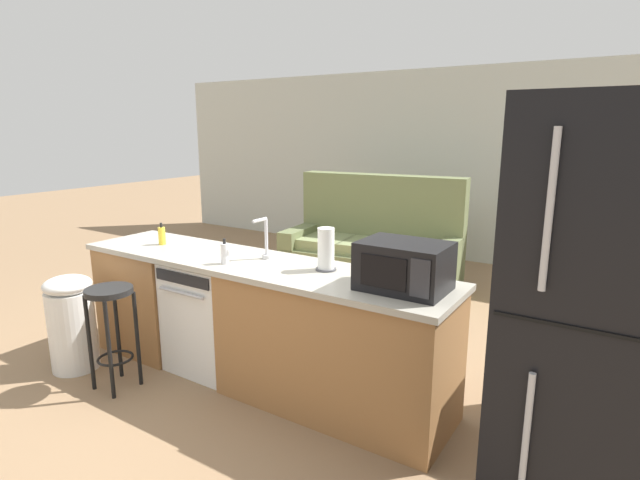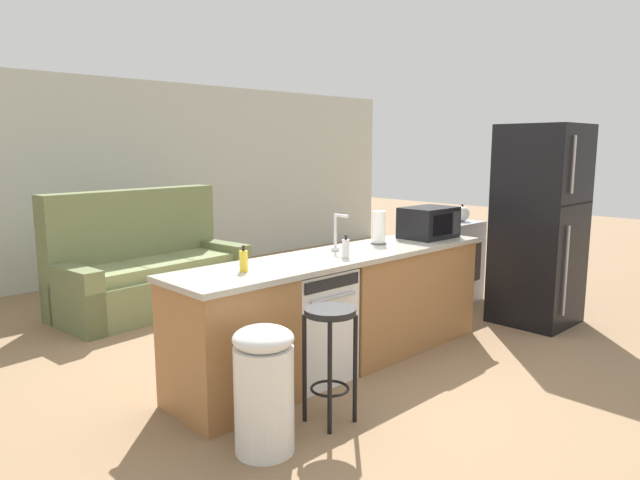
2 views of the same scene
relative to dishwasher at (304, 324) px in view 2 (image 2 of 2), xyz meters
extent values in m
plane|color=#896B4C|center=(0.25, 0.00, -0.42)|extent=(24.00, 24.00, 0.00)
cube|color=beige|center=(0.55, 4.20, 0.88)|extent=(10.00, 0.06, 2.60)
cube|color=#9E6B3D|center=(-0.68, 0.00, 0.01)|extent=(0.75, 0.62, 0.86)
cube|color=#9E6B3D|center=(1.08, 0.00, 0.01)|extent=(1.55, 0.62, 0.86)
cube|color=#ADA899|center=(0.40, 0.00, 0.46)|extent=(2.94, 0.66, 0.04)
cube|color=#3F2A18|center=(0.40, 0.00, -0.38)|extent=(2.86, 0.56, 0.08)
cube|color=white|center=(0.00, 0.00, 0.00)|extent=(0.58, 0.58, 0.84)
cube|color=black|center=(0.00, -0.30, 0.36)|extent=(0.52, 0.01, 0.08)
cylinder|color=#B2B2B7|center=(0.00, -0.31, 0.26)|extent=(0.44, 0.02, 0.02)
cube|color=#B7B7BC|center=(2.60, 0.55, 0.00)|extent=(0.76, 0.64, 0.85)
cube|color=black|center=(2.60, 0.22, 0.05)|extent=(0.53, 0.01, 0.43)
cylinder|color=silver|center=(2.60, 0.20, 0.28)|extent=(0.61, 0.03, 0.03)
cube|color=#A8AAB2|center=(2.60, 0.55, 0.45)|extent=(0.76, 0.64, 0.05)
torus|color=black|center=(2.43, 0.42, 0.47)|extent=(0.16, 0.16, 0.01)
torus|color=black|center=(2.77, 0.42, 0.47)|extent=(0.16, 0.16, 0.01)
torus|color=black|center=(2.43, 0.68, 0.47)|extent=(0.16, 0.16, 0.01)
torus|color=black|center=(2.77, 0.68, 0.47)|extent=(0.16, 0.16, 0.01)
cube|color=black|center=(2.60, -0.55, 0.55)|extent=(0.72, 0.70, 1.93)
cylinder|color=#B2B2B7|center=(2.40, -0.92, 1.15)|extent=(0.02, 0.02, 0.51)
cylinder|color=#B2B2B7|center=(2.40, -0.92, 0.18)|extent=(0.02, 0.02, 0.84)
cube|color=black|center=(2.60, -0.90, 0.78)|extent=(0.68, 0.01, 0.01)
cube|color=black|center=(1.54, 0.00, 0.62)|extent=(0.50, 0.36, 0.28)
cube|color=black|center=(1.50, -0.18, 0.62)|extent=(0.27, 0.01, 0.18)
cube|color=#2D2D33|center=(1.71, -0.18, 0.62)|extent=(0.11, 0.01, 0.21)
cylinder|color=silver|center=(0.44, 0.11, 0.49)|extent=(0.07, 0.07, 0.03)
cylinder|color=silver|center=(0.44, 0.11, 0.64)|extent=(0.02, 0.02, 0.26)
cylinder|color=silver|center=(0.44, 0.04, 0.77)|extent=(0.02, 0.14, 0.02)
cylinder|color=#4C4C51|center=(0.95, 0.09, 0.49)|extent=(0.14, 0.14, 0.01)
cylinder|color=white|center=(0.95, 0.09, 0.63)|extent=(0.11, 0.11, 0.27)
cylinder|color=silver|center=(0.28, -0.15, 0.55)|extent=(0.06, 0.06, 0.14)
cylinder|color=black|center=(0.28, -0.15, 0.64)|extent=(0.02, 0.02, 0.04)
cylinder|color=yellow|center=(-0.54, 0.00, 0.55)|extent=(0.06, 0.06, 0.14)
cylinder|color=black|center=(-0.54, 0.00, 0.64)|extent=(0.02, 0.02, 0.04)
sphere|color=silver|center=(2.77, 0.42, 0.56)|extent=(0.17, 0.17, 0.17)
sphere|color=black|center=(2.77, 0.42, 0.66)|extent=(0.03, 0.03, 0.03)
cone|color=silver|center=(2.85, 0.42, 0.58)|extent=(0.08, 0.04, 0.06)
cylinder|color=black|center=(-0.36, -0.63, 0.30)|extent=(0.32, 0.32, 0.04)
cylinder|color=black|center=(-0.47, -0.74, -0.07)|extent=(0.03, 0.03, 0.70)
cylinder|color=black|center=(-0.25, -0.74, -0.07)|extent=(0.03, 0.03, 0.70)
cylinder|color=black|center=(-0.47, -0.52, -0.07)|extent=(0.03, 0.03, 0.70)
cylinder|color=black|center=(-0.25, -0.52, -0.07)|extent=(0.03, 0.03, 0.70)
torus|color=black|center=(-0.36, -0.63, -0.20)|extent=(0.25, 0.25, 0.02)
cylinder|color=white|center=(-0.88, -0.62, -0.11)|extent=(0.34, 0.34, 0.62)
ellipsoid|color=white|center=(-0.88, -0.62, 0.25)|extent=(0.35, 0.35, 0.14)
cube|color=#667047|center=(0.08, 2.46, -0.21)|extent=(2.08, 1.11, 0.42)
cube|color=#667047|center=(0.04, 2.79, 0.21)|extent=(2.01, 0.45, 1.27)
cube|color=#667047|center=(-0.82, 2.37, -0.11)|extent=(0.29, 0.92, 0.62)
cube|color=#667047|center=(0.97, 2.56, -0.11)|extent=(0.29, 0.92, 0.62)
cube|color=#7D8959|center=(-0.46, 2.35, 0.06)|extent=(0.62, 0.69, 0.12)
cube|color=#7D8959|center=(0.08, 2.41, 0.06)|extent=(0.62, 0.69, 0.12)
cube|color=#7D8959|center=(0.63, 2.47, 0.06)|extent=(0.62, 0.69, 0.12)
camera|label=1|loc=(2.63, -2.58, 1.40)|focal=28.00mm
camera|label=2|loc=(-2.75, -3.03, 1.30)|focal=32.00mm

